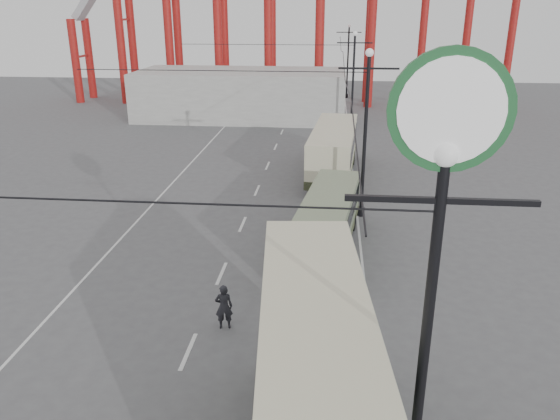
# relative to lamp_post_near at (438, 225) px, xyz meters

# --- Properties ---
(road_markings) EXTENTS (12.52, 120.00, 0.01)m
(road_markings) POSITION_rel_lamp_post_near_xyz_m (-6.46, 22.70, -7.86)
(road_markings) COLOR silver
(road_markings) RESTS_ON ground
(lamp_post_near) EXTENTS (3.20, 0.44, 10.80)m
(lamp_post_near) POSITION_rel_lamp_post_near_xyz_m (0.00, 0.00, 0.00)
(lamp_post_near) COLOR black
(lamp_post_near) RESTS_ON ground
(lamp_post_mid) EXTENTS (3.20, 0.44, 9.32)m
(lamp_post_mid) POSITION_rel_lamp_post_near_xyz_m (0.00, 21.00, -3.18)
(lamp_post_mid) COLOR black
(lamp_post_mid) RESTS_ON ground
(lamp_post_far) EXTENTS (3.20, 0.44, 9.32)m
(lamp_post_far) POSITION_rel_lamp_post_near_xyz_m (0.00, 43.00, -3.18)
(lamp_post_far) COLOR black
(lamp_post_far) RESTS_ON ground
(lamp_post_distant) EXTENTS (3.20, 0.44, 9.32)m
(lamp_post_distant) POSITION_rel_lamp_post_near_xyz_m (0.00, 65.00, -3.18)
(lamp_post_distant) COLOR black
(lamp_post_distant) RESTS_ON ground
(fairground_shed) EXTENTS (22.00, 10.00, 5.00)m
(fairground_shed) POSITION_rel_lamp_post_near_xyz_m (-11.60, 50.00, -5.36)
(fairground_shed) COLOR #A1A19C
(fairground_shed) RESTS_ON ground
(double_decker_bus) EXTENTS (3.32, 9.90, 5.22)m
(double_decker_bus) POSITION_rel_lamp_post_near_xyz_m (-2.06, 1.79, -4.94)
(double_decker_bus) COLOR #374022
(double_decker_bus) RESTS_ON ground
(single_decker_green) EXTENTS (3.47, 9.98, 2.76)m
(single_decker_green) POSITION_rel_lamp_post_near_xyz_m (-1.90, 15.90, -6.30)
(single_decker_green) COLOR gray
(single_decker_green) RESTS_ON ground
(single_decker_cream) EXTENTS (3.60, 11.28, 3.45)m
(single_decker_cream) POSITION_rel_lamp_post_near_xyz_m (-1.65, 28.88, -5.92)
(single_decker_cream) COLOR beige
(single_decker_cream) RESTS_ON ground
(pedestrian) EXTENTS (0.72, 0.54, 1.79)m
(pedestrian) POSITION_rel_lamp_post_near_xyz_m (-5.62, 8.63, -6.97)
(pedestrian) COLOR black
(pedestrian) RESTS_ON ground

